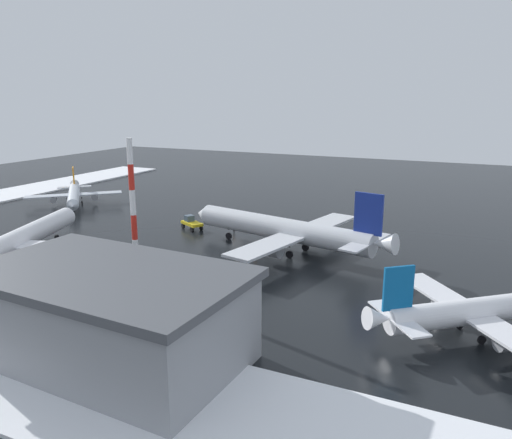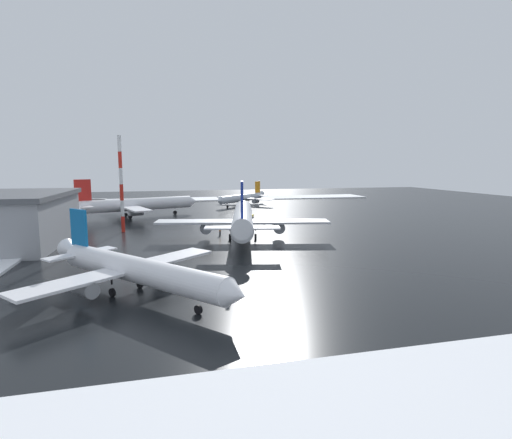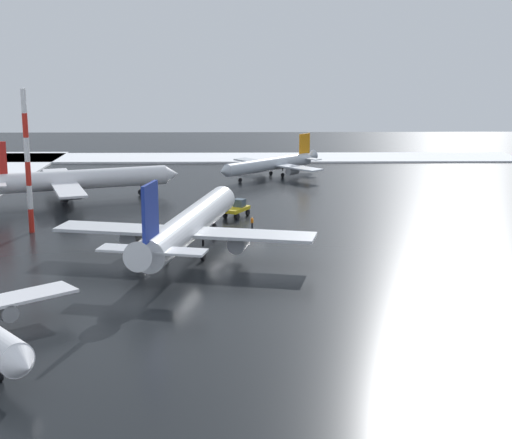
% 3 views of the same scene
% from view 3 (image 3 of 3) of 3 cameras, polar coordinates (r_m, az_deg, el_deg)
% --- Properties ---
extents(ground_plane, '(240.00, 240.00, 0.00)m').
position_cam_3_polar(ground_plane, '(106.61, -0.01, -0.70)').
color(ground_plane, black).
extents(snow_bank_left, '(14.00, 116.00, 0.38)m').
position_cam_3_polar(snow_bank_left, '(172.47, -0.35, 4.51)').
color(snow_bank_left, white).
rests_on(snow_bank_left, ground_plane).
extents(airplane_parked_portside, '(36.85, 30.86, 11.03)m').
position_cam_3_polar(airplane_parked_portside, '(93.21, -4.89, -0.40)').
color(airplane_parked_portside, silver).
rests_on(airplane_parked_portside, ground_plane).
extents(airplane_distant_tail, '(19.51, 20.13, 7.52)m').
position_cam_3_polar(airplane_distant_tail, '(148.02, 1.11, 4.05)').
color(airplane_distant_tail, silver).
rests_on(airplane_distant_tail, ground_plane).
extents(airplane_parked_starboard, '(27.20, 32.23, 9.86)m').
position_cam_3_polar(airplane_parked_starboard, '(129.60, -12.98, 2.84)').
color(airplane_parked_starboard, white).
rests_on(airplane_parked_starboard, ground_plane).
extents(pushback_tug, '(5.10, 4.09, 2.50)m').
position_cam_3_polar(pushback_tug, '(114.01, -1.37, 0.84)').
color(pushback_tug, gold).
rests_on(pushback_tug, ground_plane).
extents(ground_crew_near_tug, '(0.36, 0.36, 1.71)m').
position_cam_3_polar(ground_crew_near_tug, '(106.45, -0.28, -0.18)').
color(ground_crew_near_tug, black).
rests_on(ground_crew_near_tug, ground_plane).
extents(ground_crew_beside_wing, '(0.36, 0.36, 1.71)m').
position_cam_3_polar(ground_crew_beside_wing, '(97.59, -6.88, -1.46)').
color(ground_crew_beside_wing, black).
rests_on(ground_crew_beside_wing, ground_plane).
extents(antenna_mast, '(0.70, 0.70, 19.05)m').
position_cam_3_polar(antenna_mast, '(107.34, -16.28, 4.06)').
color(antenna_mast, red).
rests_on(antenna_mast, ground_plane).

